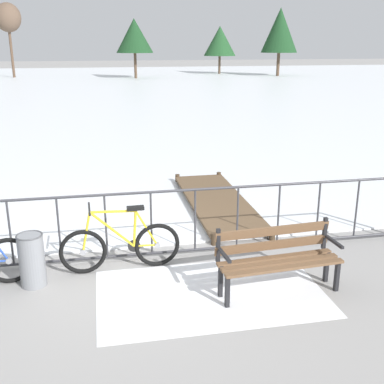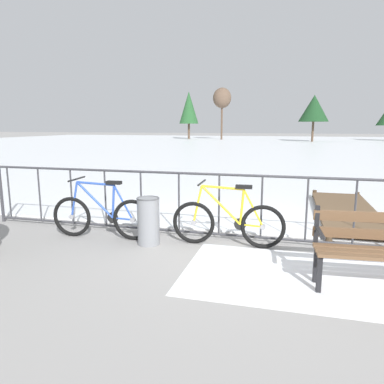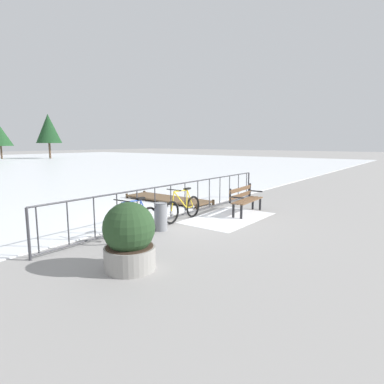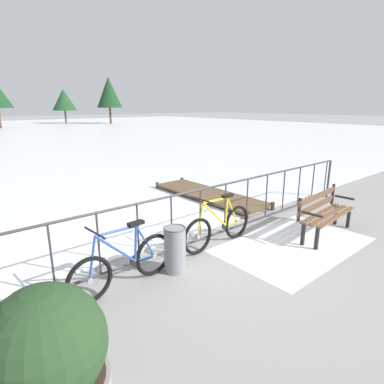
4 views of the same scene
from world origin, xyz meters
TOP-DOWN VIEW (x-y plane):
  - ground_plane at (0.00, 0.00)m, footprint 160.00×160.00m
  - frozen_pond at (0.00, 28.40)m, footprint 80.00×56.00m
  - snow_patch at (0.96, -1.20)m, footprint 2.94×1.78m
  - railing_fence at (0.00, 0.00)m, footprint 9.06×0.06m
  - bicycle_second at (-0.14, -0.29)m, footprint 1.71×0.52m
  - park_bench at (1.82, -1.28)m, footprint 1.63×0.60m
  - trash_bin at (-1.33, -0.52)m, footprint 0.35×0.35m
  - wooden_dock at (1.87, 2.10)m, footprint 1.10×3.71m
  - tree_far_west at (-7.70, 40.15)m, footprint 2.27×2.27m
  - tree_centre at (16.61, 37.44)m, footprint 3.38×3.38m
  - tree_east_mid at (11.95, 41.63)m, footprint 3.19×3.19m
  - tree_far_east at (3.10, 36.91)m, footprint 3.23×3.23m

SIDE VIEW (x-z plane):
  - ground_plane at x=0.00m, z-range 0.00..0.00m
  - snow_patch at x=0.96m, z-range 0.00..0.01m
  - frozen_pond at x=0.00m, z-range 0.00..0.03m
  - wooden_dock at x=1.87m, z-range 0.02..0.22m
  - bicycle_second at x=-0.14m, z-range -0.12..0.86m
  - trash_bin at x=-1.33m, z-range 0.01..0.74m
  - park_bench at x=1.82m, z-range 0.07..0.96m
  - railing_fence at x=0.00m, z-range 0.02..1.09m
  - tree_east_mid at x=11.95m, z-range 0.88..5.51m
  - tree_far_east at x=3.10m, z-range 1.09..6.16m
  - tree_centre at x=16.61m, z-range 1.07..7.21m
  - tree_far_west at x=-7.70m, z-range 1.91..8.33m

